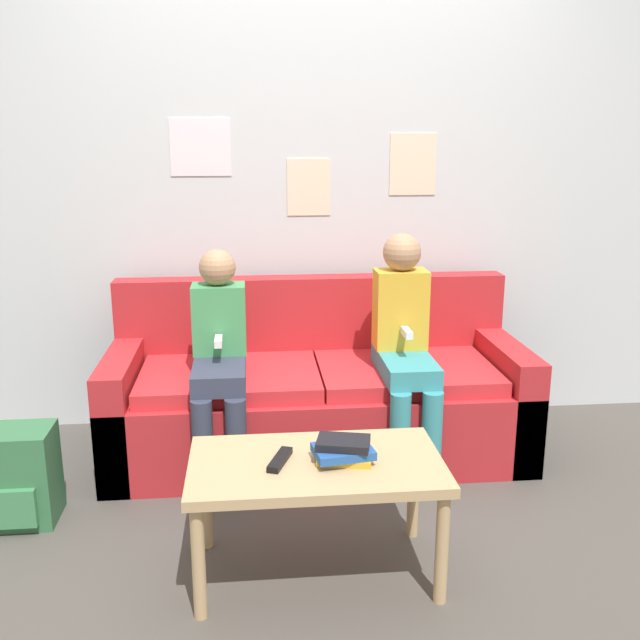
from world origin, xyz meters
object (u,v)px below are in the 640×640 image
at_px(coffee_table, 316,475).
at_px(person_right, 405,341).
at_px(couch, 317,397).
at_px(person_left, 219,354).
at_px(backpack, 14,477).
at_px(tv_remote, 280,460).

bearing_deg(coffee_table, person_right, 59.93).
bearing_deg(person_right, couch, 154.61).
xyz_separation_m(person_left, backpack, (-0.81, -0.36, -0.38)).
height_order(couch, backpack, couch).
distance_m(person_left, backpack, 0.96).
relative_size(couch, coffee_table, 2.26).
height_order(coffee_table, person_left, person_left).
height_order(person_left, tv_remote, person_left).
distance_m(person_right, tv_remote, 1.05).
height_order(person_right, backpack, person_right).
height_order(person_left, backpack, person_left).
xyz_separation_m(couch, backpack, (-1.26, -0.55, -0.08)).
bearing_deg(coffee_table, backpack, 158.01).
distance_m(couch, tv_remote, 1.06).
bearing_deg(person_left, tv_remote, -74.56).
bearing_deg(person_left, person_right, 0.64).
bearing_deg(tv_remote, person_right, 74.26).
bearing_deg(person_right, backpack, -167.35).
relative_size(person_left, backpack, 2.60).
bearing_deg(couch, tv_remote, -102.41).
distance_m(couch, coffee_table, 1.03).
bearing_deg(couch, coffee_table, -95.70).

